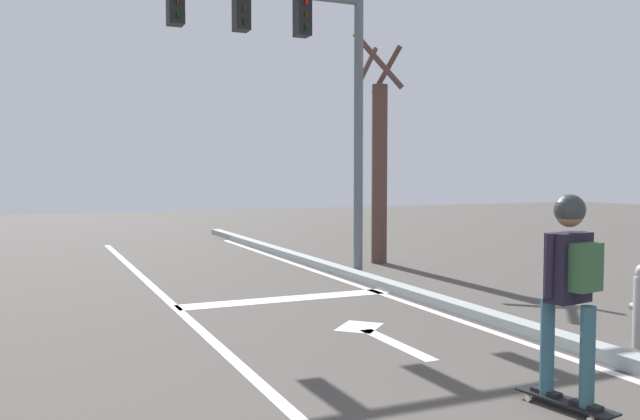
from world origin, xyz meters
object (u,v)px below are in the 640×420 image
(skateboard, at_px, (566,402))
(traffic_signal_mast, at_px, (292,57))
(roadside_tree, at_px, (379,162))
(skater, at_px, (570,272))

(skateboard, height_order, traffic_signal_mast, traffic_signal_mast)
(skateboard, xyz_separation_m, roadside_tree, (2.69, 7.85, 1.95))
(skateboard, bearing_deg, roadside_tree, 71.09)
(traffic_signal_mast, bearing_deg, roadside_tree, 29.16)
(skateboard, relative_size, roadside_tree, 0.18)
(skateboard, distance_m, roadside_tree, 8.53)
(skateboard, height_order, roadside_tree, roadside_tree)
(skater, xyz_separation_m, roadside_tree, (2.69, 7.87, 0.95))
(traffic_signal_mast, height_order, roadside_tree, traffic_signal_mast)
(skater, relative_size, roadside_tree, 0.35)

